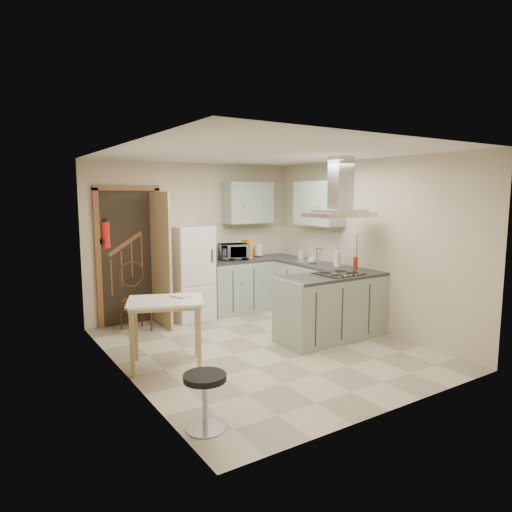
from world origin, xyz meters
TOP-DOWN VIEW (x-y plane):
  - floor at (0.00, 0.00)m, footprint 4.20×4.20m
  - ceiling at (0.00, 0.00)m, footprint 4.20×4.20m
  - back_wall at (0.00, 2.10)m, footprint 3.60×0.00m
  - left_wall at (-1.80, 0.00)m, footprint 0.00×4.20m
  - right_wall at (1.80, 0.00)m, footprint 0.00×4.20m
  - doorway at (-1.10, 2.07)m, footprint 1.10×0.12m
  - fridge at (-0.20, 1.80)m, footprint 0.60×0.60m
  - counter_back at (0.66, 1.80)m, footprint 1.08×0.60m
  - counter_right at (1.50, 1.12)m, footprint 0.60×1.95m
  - splashback at (0.96, 2.09)m, footprint 1.68×0.02m
  - wall_cabinet_back at (0.95, 1.93)m, footprint 0.85×0.35m
  - wall_cabinet_right at (1.62, 0.85)m, footprint 0.35×0.90m
  - peninsula at (1.02, -0.18)m, footprint 1.55×0.65m
  - hob at (1.12, -0.18)m, footprint 0.58×0.50m
  - extractor_hood at (1.12, -0.18)m, footprint 0.90×0.55m
  - sink at (1.50, 0.95)m, footprint 0.45×0.40m
  - fire_extinguisher at (-1.74, 0.90)m, footprint 0.10×0.10m
  - drop_leaf_table at (-1.31, 0.07)m, footprint 1.03×0.91m
  - bentwood_chair at (-1.16, 1.65)m, footprint 0.45×0.45m
  - stool at (-1.58, -1.47)m, footprint 0.44×0.44m
  - microwave at (0.62, 1.86)m, footprint 0.55×0.44m
  - kettle at (1.16, 1.91)m, footprint 0.18×0.18m
  - cereal_box at (0.88, 1.84)m, footprint 0.11×0.22m
  - soap_bottle at (1.63, 1.28)m, footprint 0.10×0.10m
  - paper_towel at (1.55, 0.31)m, footprint 0.11×0.11m
  - cup at (1.43, 0.75)m, footprint 0.14×0.14m
  - red_bottle at (1.56, -0.06)m, footprint 0.07×0.07m
  - book at (-1.17, 0.10)m, footprint 0.24×0.28m

SIDE VIEW (x-z plane):
  - floor at x=0.00m, z-range 0.00..0.00m
  - stool at x=-1.58m, z-range 0.00..0.50m
  - drop_leaf_table at x=-1.31m, z-range 0.00..0.80m
  - counter_back at x=0.66m, z-range 0.00..0.90m
  - counter_right at x=1.50m, z-range 0.00..0.90m
  - peninsula at x=1.02m, z-range 0.00..0.90m
  - bentwood_chair at x=-1.16m, z-range 0.00..0.92m
  - fridge at x=-0.20m, z-range 0.00..1.50m
  - book at x=-1.17m, z-range 0.80..0.90m
  - sink at x=1.50m, z-range 0.90..0.91m
  - hob at x=1.12m, z-range 0.90..0.91m
  - cup at x=1.43m, z-range 0.90..1.00m
  - soap_bottle at x=1.63m, z-range 0.90..1.08m
  - red_bottle at x=1.56m, z-range 0.90..1.09m
  - kettle at x=1.16m, z-range 0.90..1.14m
  - paper_towel at x=1.55m, z-range 0.90..1.15m
  - microwave at x=0.62m, z-range 0.90..1.16m
  - doorway at x=-1.10m, z-range 0.00..2.10m
  - cereal_box at x=0.88m, z-range 0.90..1.22m
  - splashback at x=0.96m, z-range 0.90..1.40m
  - back_wall at x=0.00m, z-range -0.55..3.05m
  - left_wall at x=-1.80m, z-range -0.85..3.35m
  - right_wall at x=1.80m, z-range -0.85..3.35m
  - fire_extinguisher at x=-1.74m, z-range 1.34..1.66m
  - extractor_hood at x=1.12m, z-range 1.67..1.77m
  - wall_cabinet_back at x=0.95m, z-range 1.50..2.20m
  - wall_cabinet_right at x=1.62m, z-range 1.50..2.20m
  - ceiling at x=0.00m, z-range 2.50..2.50m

